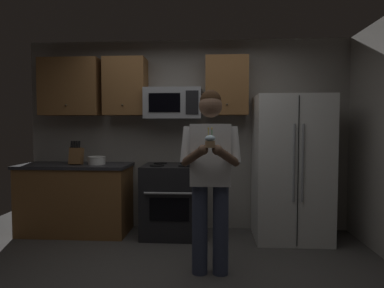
% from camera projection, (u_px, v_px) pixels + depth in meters
% --- Properties ---
extents(ground_plane, '(6.00, 6.00, 0.00)m').
position_uv_depth(ground_plane, '(171.00, 284.00, 2.99)').
color(ground_plane, '#474442').
extents(wall_back, '(4.40, 0.10, 2.60)m').
position_uv_depth(wall_back, '(186.00, 135.00, 4.67)').
color(wall_back, gray).
rests_on(wall_back, ground).
extents(oven_range, '(0.76, 0.70, 0.93)m').
position_uv_depth(oven_range, '(173.00, 200.00, 4.33)').
color(oven_range, black).
rests_on(oven_range, ground).
extents(microwave, '(0.74, 0.41, 0.40)m').
position_uv_depth(microwave, '(173.00, 104.00, 4.39)').
color(microwave, '#9EA0A5').
extents(refrigerator, '(0.90, 0.75, 1.80)m').
position_uv_depth(refrigerator, '(291.00, 168.00, 4.18)').
color(refrigerator, white).
rests_on(refrigerator, ground).
extents(cabinet_row_upper, '(2.78, 0.36, 0.76)m').
position_uv_depth(cabinet_row_upper, '(131.00, 87.00, 4.46)').
color(cabinet_row_upper, brown).
extents(counter_left, '(1.44, 0.66, 0.92)m').
position_uv_depth(counter_left, '(76.00, 198.00, 4.44)').
color(counter_left, brown).
rests_on(counter_left, ground).
extents(knife_block, '(0.16, 0.15, 0.32)m').
position_uv_depth(knife_block, '(76.00, 156.00, 4.35)').
color(knife_block, brown).
rests_on(knife_block, counter_left).
extents(bowl_large_white, '(0.23, 0.23, 0.11)m').
position_uv_depth(bowl_large_white, '(97.00, 160.00, 4.37)').
color(bowl_large_white, white).
rests_on(bowl_large_white, counter_left).
extents(person, '(0.60, 0.48, 1.76)m').
position_uv_depth(person, '(210.00, 171.00, 3.15)').
color(person, '#383F59').
rests_on(person, ground).
extents(cupcake, '(0.09, 0.09, 0.17)m').
position_uv_depth(cupcake, '(210.00, 141.00, 2.81)').
color(cupcake, '#A87F56').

